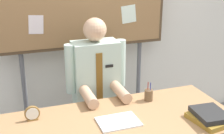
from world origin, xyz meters
The scene contains 7 objects.
back_wall centered at (0.00, 1.19, 1.35)m, with size 6.40×0.08×2.70m, color silver.
desk centered at (0.00, 0.00, 0.64)m, with size 1.72×0.78×0.72m.
person centered at (0.00, 0.61, 0.63)m, with size 0.55×0.56×1.36m.
book_stack centered at (0.60, -0.22, 0.76)m, with size 0.26×0.30×0.08m.
open_notebook centered at (-0.03, -0.02, 0.73)m, with size 0.29×0.22×0.01m, color white.
desk_clock centered at (-0.60, 0.22, 0.77)m, with size 0.11×0.04×0.11m.
pen_holder centered at (0.34, 0.23, 0.77)m, with size 0.07×0.07×0.16m.
Camera 1 is at (-0.71, -1.80, 1.83)m, focal length 48.52 mm.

